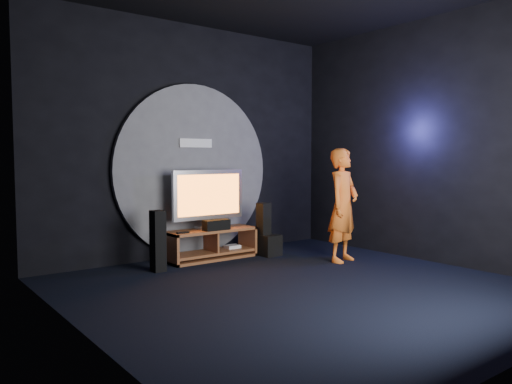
% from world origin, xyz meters
% --- Properties ---
extents(floor, '(5.00, 5.00, 0.00)m').
position_xyz_m(floor, '(0.00, 0.00, 0.00)').
color(floor, black).
rests_on(floor, ground).
extents(back_wall, '(5.00, 0.04, 3.50)m').
position_xyz_m(back_wall, '(0.00, 2.50, 1.75)').
color(back_wall, black).
rests_on(back_wall, ground).
extents(left_wall, '(0.04, 5.00, 3.50)m').
position_xyz_m(left_wall, '(-2.50, 0.00, 1.75)').
color(left_wall, black).
rests_on(left_wall, ground).
extents(right_wall, '(0.04, 5.00, 3.50)m').
position_xyz_m(right_wall, '(2.50, 0.00, 1.75)').
color(right_wall, black).
rests_on(right_wall, ground).
extents(wall_disc_panel, '(2.60, 0.11, 2.60)m').
position_xyz_m(wall_disc_panel, '(0.00, 2.44, 1.30)').
color(wall_disc_panel, '#515156').
rests_on(wall_disc_panel, ground).
extents(media_console, '(1.38, 0.45, 0.45)m').
position_xyz_m(media_console, '(0.06, 2.05, 0.20)').
color(media_console, '#9F5331').
rests_on(media_console, ground).
extents(tv, '(1.18, 0.22, 0.87)m').
position_xyz_m(tv, '(0.05, 2.12, 0.93)').
color(tv, '#B6B6BE').
rests_on(tv, media_console).
extents(center_speaker, '(0.40, 0.15, 0.15)m').
position_xyz_m(center_speaker, '(0.05, 1.90, 0.53)').
color(center_speaker, black).
rests_on(center_speaker, media_console).
extents(remote, '(0.18, 0.05, 0.02)m').
position_xyz_m(remote, '(-0.49, 1.93, 0.46)').
color(remote, black).
rests_on(remote, media_console).
extents(tower_speaker_left, '(0.16, 0.18, 0.81)m').
position_xyz_m(tower_speaker_left, '(-0.93, 1.80, 0.40)').
color(tower_speaker_left, black).
rests_on(tower_speaker_left, ground).
extents(tower_speaker_right, '(0.16, 0.18, 0.81)m').
position_xyz_m(tower_speaker_right, '(0.84, 1.81, 0.40)').
color(tower_speaker_right, black).
rests_on(tower_speaker_right, ground).
extents(subwoofer, '(0.29, 0.29, 0.32)m').
position_xyz_m(subwoofer, '(0.90, 1.73, 0.16)').
color(subwoofer, black).
rests_on(subwoofer, ground).
extents(player, '(0.68, 0.54, 1.63)m').
position_xyz_m(player, '(1.49, 0.77, 0.82)').
color(player, orange).
rests_on(player, ground).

